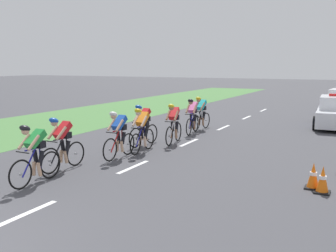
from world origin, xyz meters
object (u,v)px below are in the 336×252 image
at_px(cyclist_second, 62,143).
at_px(cyclist_seventh, 192,116).
at_px(cyclist_eighth, 201,113).
at_px(traffic_cone_mid, 323,180).
at_px(cyclist_third, 119,134).
at_px(cyclist_sixth, 143,124).
at_px(cyclist_fifth, 174,123).
at_px(traffic_cone_far, 313,176).
at_px(cyclist_lead, 35,153).
at_px(cyclist_fourth, 142,129).

distance_m(cyclist_second, cyclist_seventh, 7.07).
distance_m(cyclist_eighth, traffic_cone_mid, 9.11).
distance_m(cyclist_second, cyclist_third, 1.99).
xyz_separation_m(cyclist_second, cyclist_sixth, (0.32, 3.92, 0.00)).
height_order(cyclist_third, cyclist_fifth, same).
xyz_separation_m(cyclist_sixth, traffic_cone_far, (6.20, -2.47, -0.48)).
relative_size(cyclist_lead, cyclist_seventh, 1.00).
height_order(cyclist_fifth, cyclist_sixth, same).
bearing_deg(cyclist_eighth, cyclist_sixth, -97.30).
bearing_deg(cyclist_second, cyclist_fifth, 76.42).
relative_size(cyclist_third, cyclist_fifth, 1.00).
xyz_separation_m(cyclist_eighth, traffic_cone_mid, (5.89, -6.94, -0.48)).
height_order(cyclist_seventh, traffic_cone_mid, cyclist_seventh).
xyz_separation_m(cyclist_lead, cyclist_second, (-0.30, 1.30, 0.00)).
relative_size(cyclist_second, cyclist_fourth, 1.00).
bearing_deg(cyclist_fifth, cyclist_third, -100.36).
distance_m(cyclist_sixth, traffic_cone_mid, 6.99).
bearing_deg(cyclist_seventh, cyclist_sixth, -101.28).
bearing_deg(traffic_cone_mid, cyclist_lead, -158.63).
bearing_deg(cyclist_fifth, cyclist_fourth, -99.42).
bearing_deg(cyclist_lead, traffic_cone_mid, 21.37).
height_order(cyclist_third, cyclist_eighth, same).
bearing_deg(cyclist_seventh, traffic_cone_mid, -44.83).
relative_size(cyclist_lead, cyclist_sixth, 1.00).
height_order(cyclist_second, cyclist_fifth, same).
bearing_deg(cyclist_fourth, traffic_cone_mid, -16.29).
distance_m(cyclist_fifth, cyclist_sixth, 1.18).
bearing_deg(cyclist_eighth, cyclist_fifth, -85.22).
relative_size(cyclist_seventh, cyclist_eighth, 1.00).
bearing_deg(cyclist_fourth, traffic_cone_far, -14.77).
xyz_separation_m(cyclist_fifth, traffic_cone_far, (5.37, -3.30, -0.48)).
xyz_separation_m(cyclist_fourth, cyclist_fifth, (0.30, 1.81, 0.00)).
bearing_deg(traffic_cone_mid, traffic_cone_far, 135.38).
bearing_deg(cyclist_fourth, cyclist_sixth, 118.56).
bearing_deg(cyclist_lead, cyclist_fifth, 82.05).
bearing_deg(cyclist_eighth, traffic_cone_far, -49.88).
relative_size(cyclist_second, traffic_cone_mid, 2.69).
relative_size(cyclist_fifth, traffic_cone_mid, 2.68).
bearing_deg(cyclist_third, traffic_cone_far, -4.25).
distance_m(cyclist_lead, cyclist_second, 1.34).
bearing_deg(cyclist_sixth, cyclist_fourth, -61.44).
xyz_separation_m(cyclist_sixth, cyclist_eighth, (0.54, 4.24, 0.00)).
distance_m(cyclist_third, cyclist_eighth, 6.28).
relative_size(cyclist_second, cyclist_fifth, 1.00).
distance_m(cyclist_lead, traffic_cone_far, 6.82).
bearing_deg(cyclist_lead, cyclist_second, 103.14).
xyz_separation_m(cyclist_third, traffic_cone_mid, (6.13, -0.67, -0.48)).
distance_m(cyclist_fourth, traffic_cone_mid, 6.17).
bearing_deg(cyclist_sixth, cyclist_seventh, 78.72).
xyz_separation_m(cyclist_fifth, cyclist_seventh, (-0.21, 2.25, 0.00)).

